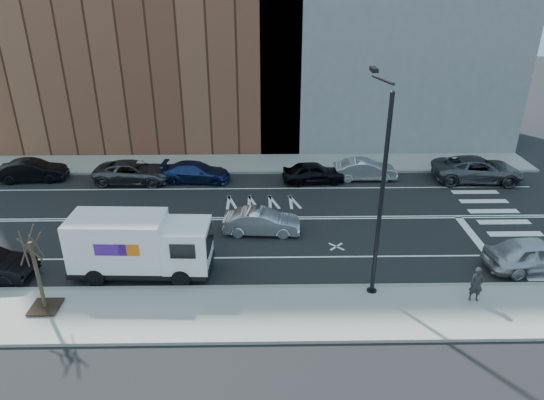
{
  "coord_description": "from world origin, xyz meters",
  "views": [
    {
      "loc": [
        2.27,
        -25.1,
        12.95
      ],
      "look_at": [
        2.68,
        -0.48,
        1.4
      ],
      "focal_mm": 32.0,
      "sensor_mm": 36.0,
      "label": 1
    }
  ],
  "objects_px": {
    "near_parked_front": "(535,255)",
    "pedestrian": "(477,284)",
    "far_parked_b": "(32,171)",
    "fedex_van": "(140,245)",
    "driving_sedan": "(262,222)"
  },
  "relations": [
    {
      "from": "driving_sedan",
      "to": "pedestrian",
      "type": "distance_m",
      "value": 11.18
    },
    {
      "from": "far_parked_b",
      "to": "pedestrian",
      "type": "distance_m",
      "value": 28.58
    },
    {
      "from": "near_parked_front",
      "to": "pedestrian",
      "type": "xyz_separation_m",
      "value": [
        -3.87,
        -2.57,
        0.14
      ]
    },
    {
      "from": "driving_sedan",
      "to": "near_parked_front",
      "type": "distance_m",
      "value": 13.6
    },
    {
      "from": "driving_sedan",
      "to": "pedestrian",
      "type": "height_order",
      "value": "pedestrian"
    },
    {
      "from": "pedestrian",
      "to": "driving_sedan",
      "type": "bearing_deg",
      "value": 150.78
    },
    {
      "from": "far_parked_b",
      "to": "driving_sedan",
      "type": "distance_m",
      "value": 17.48
    },
    {
      "from": "pedestrian",
      "to": "near_parked_front",
      "type": "bearing_deg",
      "value": 39.2
    },
    {
      "from": "far_parked_b",
      "to": "near_parked_front",
      "type": "bearing_deg",
      "value": -116.15
    },
    {
      "from": "near_parked_front",
      "to": "far_parked_b",
      "type": "bearing_deg",
      "value": 62.69
    },
    {
      "from": "driving_sedan",
      "to": "far_parked_b",
      "type": "bearing_deg",
      "value": 67.13
    },
    {
      "from": "near_parked_front",
      "to": "pedestrian",
      "type": "relative_size",
      "value": 2.97
    },
    {
      "from": "far_parked_b",
      "to": "near_parked_front",
      "type": "relative_size",
      "value": 0.94
    },
    {
      "from": "far_parked_b",
      "to": "near_parked_front",
      "type": "xyz_separation_m",
      "value": [
        28.74,
        -11.51,
        0.08
      ]
    },
    {
      "from": "fedex_van",
      "to": "pedestrian",
      "type": "xyz_separation_m",
      "value": [
        14.81,
        -2.53,
        -0.61
      ]
    }
  ]
}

